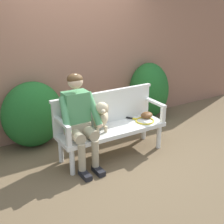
{
  "coord_description": "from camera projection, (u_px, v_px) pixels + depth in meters",
  "views": [
    {
      "loc": [
        -2.13,
        -3.5,
        2.26
      ],
      "look_at": [
        0.0,
        0.0,
        0.69
      ],
      "focal_mm": 49.01,
      "sensor_mm": 36.0,
      "label": 1
    }
  ],
  "objects": [
    {
      "name": "ground_plane",
      "position": [
        112.0,
        154.0,
        4.64
      ],
      "size": [
        40.0,
        40.0,
        0.0
      ],
      "primitive_type": "plane",
      "color": "brown"
    },
    {
      "name": "brick_garden_fence",
      "position": [
        73.0,
        65.0,
        5.25
      ],
      "size": [
        8.0,
        0.3,
        2.27
      ],
      "primitive_type": "cube",
      "color": "#936651",
      "rests_on": "ground"
    },
    {
      "name": "hedge_bush_mid_right",
      "position": [
        149.0,
        91.0,
        5.88
      ],
      "size": [
        0.77,
        0.75,
        1.08
      ],
      "primitive_type": "ellipsoid",
      "color": "#1E5B23",
      "rests_on": "ground"
    },
    {
      "name": "hedge_bush_mid_left",
      "position": [
        33.0,
        115.0,
        4.74
      ],
      "size": [
        0.97,
        0.68,
        1.05
      ],
      "primitive_type": "ellipsoid",
      "color": "#1E5B23",
      "rests_on": "ground"
    },
    {
      "name": "garden_bench",
      "position": [
        112.0,
        131.0,
        4.5
      ],
      "size": [
        1.64,
        0.51,
        0.44
      ],
      "color": "white",
      "rests_on": "ground"
    },
    {
      "name": "bench_backrest",
      "position": [
        104.0,
        107.0,
        4.57
      ],
      "size": [
        1.68,
        0.06,
        0.5
      ],
      "color": "white",
      "rests_on": "garden_bench"
    },
    {
      "name": "bench_armrest_left_end",
      "position": [
        64.0,
        129.0,
        3.96
      ],
      "size": [
        0.06,
        0.51,
        0.28
      ],
      "color": "white",
      "rests_on": "garden_bench"
    },
    {
      "name": "bench_armrest_right_end",
      "position": [
        158.0,
        107.0,
        4.72
      ],
      "size": [
        0.06,
        0.51,
        0.28
      ],
      "color": "white",
      "rests_on": "garden_bench"
    },
    {
      "name": "person_seated",
      "position": [
        79.0,
        118.0,
        4.12
      ],
      "size": [
        0.56,
        0.65,
        1.31
      ],
      "color": "black",
      "rests_on": "ground"
    },
    {
      "name": "dog_on_bench",
      "position": [
        101.0,
        115.0,
        4.31
      ],
      "size": [
        0.32,
        0.47,
        0.47
      ],
      "color": "beige",
      "rests_on": "garden_bench"
    },
    {
      "name": "tennis_racket",
      "position": [
        143.0,
        120.0,
        4.72
      ],
      "size": [
        0.45,
        0.55,
        0.03
      ],
      "color": "yellow",
      "rests_on": "garden_bench"
    },
    {
      "name": "baseball_glove",
      "position": [
        147.0,
        115.0,
        4.84
      ],
      "size": [
        0.26,
        0.23,
        0.09
      ],
      "primitive_type": "ellipsoid",
      "rotation": [
        0.0,
        0.0,
        0.33
      ],
      "color": "brown",
      "rests_on": "garden_bench"
    }
  ]
}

